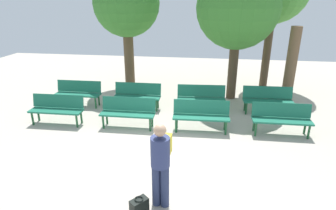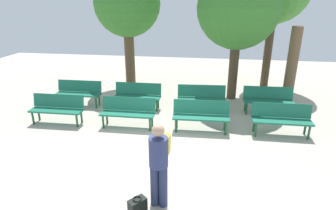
{
  "view_description": "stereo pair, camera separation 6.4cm",
  "coord_description": "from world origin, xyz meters",
  "px_view_note": "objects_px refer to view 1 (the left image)",
  "views": [
    {
      "loc": [
        1.14,
        -5.94,
        3.63
      ],
      "look_at": [
        0.0,
        2.03,
        0.55
      ],
      "focal_mm": 30.24,
      "sensor_mm": 36.0,
      "label": 1
    },
    {
      "loc": [
        1.2,
        -5.93,
        3.63
      ],
      "look_at": [
        0.0,
        2.03,
        0.55
      ],
      "focal_mm": 30.24,
      "sensor_mm": 36.0,
      "label": 2
    }
  ],
  "objects_px": {
    "bench_r0_c3": "(281,117)",
    "bench_r1_c3": "(268,98)",
    "tree_3": "(238,8)",
    "bench_r1_c0": "(78,92)",
    "tree_1": "(126,4)",
    "visitor_with_backpack": "(161,160)",
    "bench_r1_c2": "(201,97)",
    "bench_r0_c0": "(57,108)",
    "bench_r0_c1": "(128,111)",
    "tree_0": "(291,66)",
    "bench_r1_c1": "(137,94)",
    "bench_r0_c2": "(201,114)",
    "handbag": "(139,205)"
  },
  "relations": [
    {
      "from": "bench_r0_c3",
      "to": "bench_r1_c3",
      "type": "distance_m",
      "value": 1.58
    },
    {
      "from": "tree_3",
      "to": "bench_r1_c3",
      "type": "bearing_deg",
      "value": -51.01
    },
    {
      "from": "bench_r1_c0",
      "to": "tree_1",
      "type": "height_order",
      "value": "tree_1"
    },
    {
      "from": "visitor_with_backpack",
      "to": "bench_r1_c2",
      "type": "bearing_deg",
      "value": -92.27
    },
    {
      "from": "tree_3",
      "to": "bench_r0_c0",
      "type": "bearing_deg",
      "value": -149.9
    },
    {
      "from": "tree_3",
      "to": "bench_r0_c1",
      "type": "bearing_deg",
      "value": -136.13
    },
    {
      "from": "bench_r1_c2",
      "to": "tree_0",
      "type": "distance_m",
      "value": 3.47
    },
    {
      "from": "bench_r1_c1",
      "to": "bench_r1_c3",
      "type": "bearing_deg",
      "value": 1.8
    },
    {
      "from": "bench_r1_c2",
      "to": "bench_r1_c1",
      "type": "bearing_deg",
      "value": 178.11
    },
    {
      "from": "bench_r1_c3",
      "to": "bench_r1_c0",
      "type": "bearing_deg",
      "value": 179.98
    },
    {
      "from": "bench_r0_c2",
      "to": "tree_0",
      "type": "distance_m",
      "value": 4.25
    },
    {
      "from": "bench_r0_c1",
      "to": "bench_r1_c2",
      "type": "bearing_deg",
      "value": 36.45
    },
    {
      "from": "bench_r0_c0",
      "to": "bench_r1_c1",
      "type": "distance_m",
      "value": 2.63
    },
    {
      "from": "bench_r0_c3",
      "to": "tree_0",
      "type": "relative_size",
      "value": 0.59
    },
    {
      "from": "bench_r1_c2",
      "to": "handbag",
      "type": "bearing_deg",
      "value": -103.98
    },
    {
      "from": "visitor_with_backpack",
      "to": "handbag",
      "type": "bearing_deg",
      "value": 42.17
    },
    {
      "from": "tree_1",
      "to": "bench_r1_c1",
      "type": "bearing_deg",
      "value": -68.83
    },
    {
      "from": "handbag",
      "to": "visitor_with_backpack",
      "type": "bearing_deg",
      "value": 37.58
    },
    {
      "from": "bench_r1_c3",
      "to": "visitor_with_backpack",
      "type": "bearing_deg",
      "value": -121.31
    },
    {
      "from": "bench_r0_c2",
      "to": "bench_r1_c2",
      "type": "xyz_separation_m",
      "value": [
        -0.05,
        1.51,
        0.0
      ]
    },
    {
      "from": "bench_r1_c3",
      "to": "bench_r1_c1",
      "type": "bearing_deg",
      "value": -179.35
    },
    {
      "from": "bench_r0_c2",
      "to": "bench_r1_c0",
      "type": "distance_m",
      "value": 4.59
    },
    {
      "from": "bench_r0_c3",
      "to": "bench_r1_c0",
      "type": "xyz_separation_m",
      "value": [
        -6.59,
        1.35,
        0.0
      ]
    },
    {
      "from": "bench_r0_c1",
      "to": "bench_r0_c3",
      "type": "height_order",
      "value": "same"
    },
    {
      "from": "visitor_with_backpack",
      "to": "bench_r0_c0",
      "type": "bearing_deg",
      "value": -35.67
    },
    {
      "from": "bench_r0_c3",
      "to": "bench_r1_c3",
      "type": "bearing_deg",
      "value": 92.35
    },
    {
      "from": "bench_r1_c3",
      "to": "bench_r0_c0",
      "type": "bearing_deg",
      "value": -166.7
    },
    {
      "from": "bench_r0_c1",
      "to": "tree_0",
      "type": "height_order",
      "value": "tree_0"
    },
    {
      "from": "bench_r1_c3",
      "to": "tree_0",
      "type": "distance_m",
      "value": 1.72
    },
    {
      "from": "bench_r1_c2",
      "to": "bench_r1_c3",
      "type": "distance_m",
      "value": 2.19
    },
    {
      "from": "bench_r0_c3",
      "to": "bench_r1_c2",
      "type": "height_order",
      "value": "same"
    },
    {
      "from": "bench_r0_c0",
      "to": "tree_1",
      "type": "distance_m",
      "value": 4.97
    },
    {
      "from": "bench_r1_c2",
      "to": "bench_r1_c3",
      "type": "height_order",
      "value": "same"
    },
    {
      "from": "bench_r1_c2",
      "to": "tree_3",
      "type": "height_order",
      "value": "tree_3"
    },
    {
      "from": "bench_r1_c1",
      "to": "bench_r1_c2",
      "type": "relative_size",
      "value": 0.99
    },
    {
      "from": "bench_r1_c3",
      "to": "handbag",
      "type": "height_order",
      "value": "bench_r1_c3"
    },
    {
      "from": "bench_r0_c0",
      "to": "bench_r1_c0",
      "type": "relative_size",
      "value": 1.0
    },
    {
      "from": "bench_r0_c2",
      "to": "bench_r1_c3",
      "type": "xyz_separation_m",
      "value": [
        2.14,
        1.65,
        0.0
      ]
    },
    {
      "from": "bench_r0_c1",
      "to": "bench_r1_c3",
      "type": "distance_m",
      "value": 4.6
    },
    {
      "from": "bench_r0_c1",
      "to": "handbag",
      "type": "relative_size",
      "value": 4.47
    },
    {
      "from": "tree_3",
      "to": "bench_r1_c0",
      "type": "bearing_deg",
      "value": -163.78
    },
    {
      "from": "bench_r0_c3",
      "to": "visitor_with_backpack",
      "type": "relative_size",
      "value": 0.97
    },
    {
      "from": "visitor_with_backpack",
      "to": "bench_r1_c1",
      "type": "bearing_deg",
      "value": -66.61
    },
    {
      "from": "bench_r0_c0",
      "to": "bench_r1_c0",
      "type": "xyz_separation_m",
      "value": [
        -0.03,
        1.55,
        0.0
      ]
    },
    {
      "from": "tree_0",
      "to": "handbag",
      "type": "relative_size",
      "value": 7.56
    },
    {
      "from": "bench_r1_c3",
      "to": "tree_3",
      "type": "relative_size",
      "value": 0.34
    },
    {
      "from": "bench_r0_c1",
      "to": "bench_r0_c2",
      "type": "height_order",
      "value": "same"
    },
    {
      "from": "bench_r1_c1",
      "to": "tree_3",
      "type": "relative_size",
      "value": 0.34
    },
    {
      "from": "tree_3",
      "to": "handbag",
      "type": "bearing_deg",
      "value": -107.2
    },
    {
      "from": "bench_r1_c1",
      "to": "handbag",
      "type": "xyz_separation_m",
      "value": [
        1.25,
        -4.99,
        -0.37
      ]
    }
  ]
}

